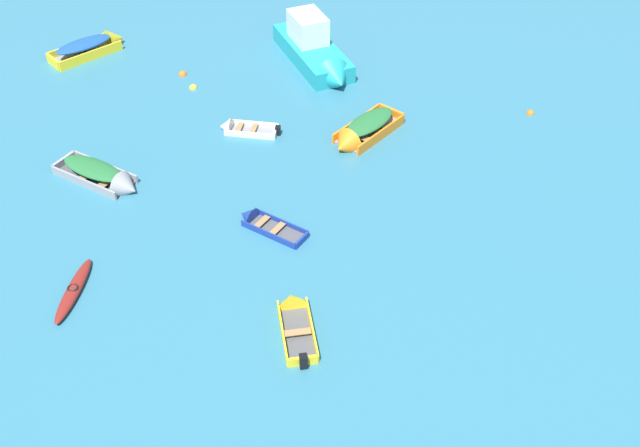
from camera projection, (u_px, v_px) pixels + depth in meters
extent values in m
cube|color=gray|center=(86.00, 54.00, 42.42)|extent=(3.39, 3.77, 0.14)
cube|color=yellow|center=(79.00, 47.00, 42.70)|extent=(2.49, 3.11, 0.56)
cube|color=yellow|center=(91.00, 56.00, 41.88)|extent=(2.49, 3.11, 0.56)
cube|color=yellow|center=(54.00, 62.00, 41.30)|extent=(1.21, 1.00, 0.56)
cone|color=yellow|center=(116.00, 40.00, 43.29)|extent=(1.65, 1.57, 1.39)
cube|color=#937047|center=(82.00, 50.00, 42.11)|extent=(1.27, 1.13, 0.03)
ellipsoid|color=#19478C|center=(84.00, 44.00, 42.01)|extent=(3.14, 3.48, 0.41)
cube|color=gray|center=(369.00, 132.00, 36.38)|extent=(3.05, 3.79, 0.13)
cube|color=orange|center=(381.00, 135.00, 35.87)|extent=(1.98, 3.25, 0.54)
cube|color=orange|center=(357.00, 123.00, 36.62)|extent=(1.98, 3.25, 0.54)
cube|color=orange|center=(391.00, 113.00, 37.32)|extent=(1.36, 0.90, 0.54)
cone|color=orange|center=(344.00, 146.00, 35.11)|extent=(1.69, 1.48, 1.46)
cube|color=#937047|center=(371.00, 125.00, 36.29)|extent=(1.37, 1.03, 0.03)
cube|color=#937047|center=(358.00, 135.00, 35.66)|extent=(1.37, 1.03, 0.03)
ellipsoid|color=#236633|center=(369.00, 122.00, 35.98)|extent=(2.83, 3.49, 0.39)
cube|color=gray|center=(251.00, 131.00, 36.49)|extent=(2.39, 0.94, 0.08)
cube|color=white|center=(249.00, 135.00, 36.04)|extent=(2.49, 0.08, 0.32)
cube|color=white|center=(253.00, 124.00, 36.78)|extent=(2.49, 0.08, 0.32)
cube|color=white|center=(276.00, 132.00, 36.26)|extent=(0.11, 0.97, 0.32)
cone|color=white|center=(226.00, 127.00, 36.56)|extent=(0.58, 0.95, 0.94)
cube|color=#937047|center=(254.00, 129.00, 36.36)|extent=(0.27, 0.88, 0.03)
cube|color=#937047|center=(239.00, 127.00, 36.44)|extent=(0.27, 0.88, 0.03)
cube|color=black|center=(278.00, 130.00, 36.18)|extent=(0.23, 0.25, 0.45)
ellipsoid|color=maroon|center=(74.00, 290.00, 28.11)|extent=(0.72, 3.49, 0.31)
torus|color=black|center=(73.00, 288.00, 28.02)|extent=(0.44, 0.44, 0.07)
cube|color=teal|center=(313.00, 53.00, 41.71)|extent=(5.47, 6.72, 0.97)
cone|color=teal|center=(337.00, 80.00, 39.32)|extent=(2.34, 2.15, 1.95)
cube|color=white|center=(308.00, 27.00, 41.34)|extent=(2.67, 2.87, 1.52)
cube|color=black|center=(315.00, 30.00, 40.42)|extent=(1.43, 1.02, 0.67)
cube|color=#4C4C51|center=(275.00, 230.00, 30.90)|extent=(2.77, 1.86, 0.08)
cube|color=navy|center=(268.00, 235.00, 30.53)|extent=(2.54, 1.14, 0.30)
cube|color=navy|center=(281.00, 222.00, 31.13)|extent=(2.54, 1.14, 0.30)
cube|color=navy|center=(302.00, 240.00, 30.26)|extent=(0.46, 0.90, 0.30)
cone|color=navy|center=(247.00, 216.00, 31.41)|extent=(0.94, 1.09, 0.91)
cube|color=#937047|center=(277.00, 228.00, 30.73)|extent=(0.60, 0.90, 0.03)
cube|color=#937047|center=(262.00, 222.00, 31.06)|extent=(0.60, 0.90, 0.03)
cube|color=#4C4C51|center=(95.00, 178.00, 33.63)|extent=(3.90, 2.55, 0.11)
cube|color=gray|center=(105.00, 167.00, 33.99)|extent=(3.61, 1.46, 0.42)
cube|color=gray|center=(83.00, 183.00, 33.07)|extent=(3.61, 1.46, 0.42)
cube|color=gray|center=(64.00, 162.00, 34.27)|extent=(0.63, 1.33, 0.42)
cone|color=gray|center=(128.00, 188.00, 32.74)|extent=(1.30, 1.57, 1.34)
cube|color=#937047|center=(91.00, 172.00, 33.55)|extent=(0.82, 1.31, 0.03)
cube|color=#937047|center=(109.00, 180.00, 33.12)|extent=(0.82, 1.31, 0.03)
ellipsoid|color=#236633|center=(93.00, 168.00, 33.30)|extent=(3.58, 2.38, 0.40)
cube|color=#4C4C51|center=(297.00, 333.00, 26.64)|extent=(1.82, 2.86, 0.10)
cube|color=yellow|center=(282.00, 332.00, 26.47)|extent=(0.97, 2.66, 0.40)
cube|color=yellow|center=(312.00, 329.00, 26.60)|extent=(0.97, 2.66, 0.40)
cube|color=yellow|center=(303.00, 361.00, 25.49)|extent=(1.03, 0.44, 0.40)
cone|color=yellow|center=(292.00, 301.00, 27.61)|extent=(1.18, 0.94, 1.03)
cube|color=#937047|center=(298.00, 332.00, 26.38)|extent=(1.00, 0.59, 0.03)
cube|color=black|center=(303.00, 361.00, 25.32)|extent=(0.34, 0.34, 0.56)
sphere|color=orange|center=(530.00, 113.00, 37.81)|extent=(0.40, 0.40, 0.40)
sphere|color=yellow|center=(193.00, 88.00, 39.72)|extent=(0.43, 0.43, 0.43)
sphere|color=orange|center=(183.00, 75.00, 40.80)|extent=(0.45, 0.45, 0.45)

